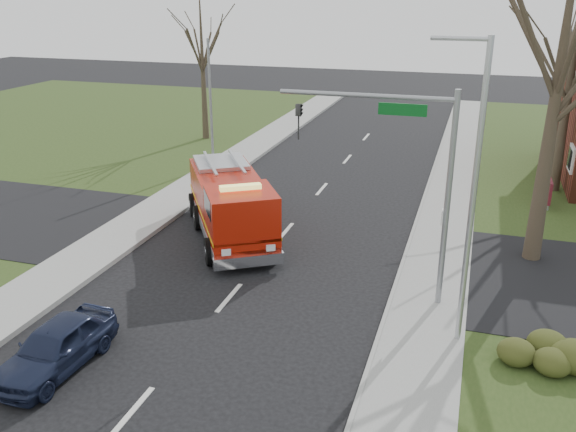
% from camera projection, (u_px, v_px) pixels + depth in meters
% --- Properties ---
extents(ground, '(120.00, 120.00, 0.00)m').
position_uv_depth(ground, '(229.00, 298.00, 19.77)').
color(ground, black).
rests_on(ground, ground).
extents(sidewalk_right, '(2.40, 80.00, 0.15)m').
position_uv_depth(sidewalk_right, '(423.00, 326.00, 18.00)').
color(sidewalk_right, gray).
rests_on(sidewalk_right, ground).
extents(sidewalk_left, '(2.40, 80.00, 0.15)m').
position_uv_depth(sidewalk_left, '(66.00, 271.00, 21.49)').
color(sidewalk_left, gray).
rests_on(sidewalk_left, ground).
extents(health_center_sign, '(0.12, 2.00, 1.40)m').
position_uv_depth(health_center_sign, '(549.00, 189.00, 27.67)').
color(health_center_sign, '#56141E').
rests_on(health_center_sign, ground).
extents(hedge_corner, '(2.80, 2.00, 0.90)m').
position_uv_depth(hedge_corner, '(528.00, 344.00, 16.14)').
color(hedge_corner, '#363F17').
rests_on(hedge_corner, lawn_right).
extents(bare_tree_near, '(6.00, 6.00, 12.00)m').
position_uv_depth(bare_tree_near, '(562.00, 54.00, 19.86)').
color(bare_tree_near, '#362C20').
rests_on(bare_tree_near, ground).
extents(bare_tree_far, '(5.25, 5.25, 10.50)m').
position_uv_depth(bare_tree_far, '(574.00, 57.00, 27.80)').
color(bare_tree_far, '#362C20').
rests_on(bare_tree_far, ground).
extents(bare_tree_left, '(4.50, 4.50, 9.00)m').
position_uv_depth(bare_tree_left, '(202.00, 54.00, 38.50)').
color(bare_tree_left, '#362C20').
rests_on(bare_tree_left, ground).
extents(traffic_signal_mast, '(5.29, 0.18, 6.80)m').
position_uv_depth(traffic_signal_mast, '(406.00, 159.00, 17.99)').
color(traffic_signal_mast, gray).
rests_on(traffic_signal_mast, ground).
extents(streetlight_pole, '(1.48, 0.16, 8.40)m').
position_uv_depth(streetlight_pole, '(472.00, 190.00, 15.72)').
color(streetlight_pole, '#B7BABF').
rests_on(streetlight_pole, ground).
extents(utility_pole_far, '(0.14, 0.14, 7.00)m').
position_uv_depth(utility_pole_far, '(211.00, 105.00, 32.96)').
color(utility_pole_far, gray).
rests_on(utility_pole_far, ground).
extents(fire_engine, '(5.90, 7.40, 2.90)m').
position_uv_depth(fire_engine, '(231.00, 206.00, 24.15)').
color(fire_engine, '#A81607').
rests_on(fire_engine, ground).
extents(parked_car_maroon, '(1.73, 3.88, 1.29)m').
position_uv_depth(parked_car_maroon, '(56.00, 347.00, 15.90)').
color(parked_car_maroon, '#1A2039').
rests_on(parked_car_maroon, ground).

